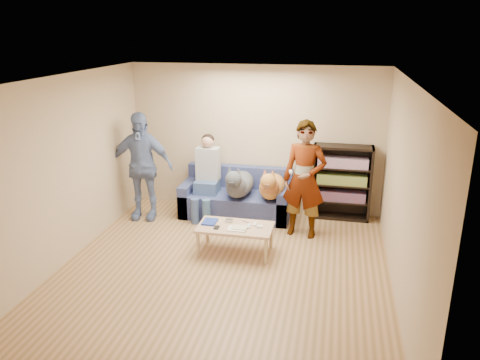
% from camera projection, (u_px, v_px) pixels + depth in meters
% --- Properties ---
extents(ground, '(5.00, 5.00, 0.00)m').
position_uv_depth(ground, '(222.00, 273.00, 6.40)').
color(ground, olive).
rests_on(ground, ground).
extents(ceiling, '(5.00, 5.00, 0.00)m').
position_uv_depth(ceiling, '(219.00, 80.00, 5.59)').
color(ceiling, white).
rests_on(ceiling, ground).
extents(wall_back, '(4.50, 0.00, 4.50)m').
position_uv_depth(wall_back, '(255.00, 139.00, 8.32)').
color(wall_back, tan).
rests_on(wall_back, ground).
extents(wall_front, '(4.50, 0.00, 4.50)m').
position_uv_depth(wall_front, '(143.00, 282.00, 3.67)').
color(wall_front, tan).
rests_on(wall_front, ground).
extents(wall_left, '(0.00, 5.00, 5.00)m').
position_uv_depth(wall_left, '(62.00, 172.00, 6.43)').
color(wall_left, tan).
rests_on(wall_left, ground).
extents(wall_right, '(0.00, 5.00, 5.00)m').
position_uv_depth(wall_right, '(404.00, 195.00, 5.55)').
color(wall_right, tan).
rests_on(wall_right, ground).
extents(blanket, '(0.40, 0.34, 0.14)m').
position_uv_depth(blanket, '(284.00, 194.00, 7.92)').
color(blanket, '#BBBABF').
rests_on(blanket, sofa).
extents(person_standing_right, '(0.74, 0.55, 1.87)m').
position_uv_depth(person_standing_right, '(304.00, 180.00, 7.29)').
color(person_standing_right, gray).
rests_on(person_standing_right, ground).
extents(person_standing_left, '(1.13, 0.55, 1.87)m').
position_uv_depth(person_standing_left, '(141.00, 166.00, 7.98)').
color(person_standing_left, '#7586BB').
rests_on(person_standing_left, ground).
extents(held_controller, '(0.07, 0.13, 0.03)m').
position_uv_depth(held_controller, '(291.00, 172.00, 7.09)').
color(held_controller, silver).
rests_on(held_controller, person_standing_right).
extents(notebook_blue, '(0.20, 0.26, 0.03)m').
position_uv_depth(notebook_blue, '(210.00, 222.00, 6.98)').
color(notebook_blue, '#1B3297').
rests_on(notebook_blue, coffee_table).
extents(papers, '(0.26, 0.20, 0.02)m').
position_uv_depth(papers, '(237.00, 229.00, 6.75)').
color(papers, white).
rests_on(papers, coffee_table).
extents(magazine, '(0.22, 0.17, 0.01)m').
position_uv_depth(magazine, '(239.00, 227.00, 6.76)').
color(magazine, beige).
rests_on(magazine, coffee_table).
extents(camera_silver, '(0.11, 0.06, 0.05)m').
position_uv_depth(camera_silver, '(229.00, 221.00, 6.98)').
color(camera_silver, '#AEAEB3').
rests_on(camera_silver, coffee_table).
extents(controller_a, '(0.04, 0.13, 0.03)m').
position_uv_depth(controller_a, '(255.00, 224.00, 6.89)').
color(controller_a, white).
rests_on(controller_a, coffee_table).
extents(controller_b, '(0.09, 0.06, 0.03)m').
position_uv_depth(controller_b, '(260.00, 227.00, 6.80)').
color(controller_b, white).
rests_on(controller_b, coffee_table).
extents(headphone_cup_a, '(0.07, 0.07, 0.02)m').
position_uv_depth(headphone_cup_a, '(248.00, 227.00, 6.80)').
color(headphone_cup_a, silver).
rests_on(headphone_cup_a, coffee_table).
extents(headphone_cup_b, '(0.07, 0.07, 0.02)m').
position_uv_depth(headphone_cup_b, '(249.00, 225.00, 6.87)').
color(headphone_cup_b, white).
rests_on(headphone_cup_b, coffee_table).
extents(pen_orange, '(0.13, 0.06, 0.01)m').
position_uv_depth(pen_orange, '(231.00, 230.00, 6.71)').
color(pen_orange, orange).
rests_on(pen_orange, coffee_table).
extents(pen_black, '(0.13, 0.08, 0.01)m').
position_uv_depth(pen_black, '(246.00, 222.00, 7.00)').
color(pen_black, black).
rests_on(pen_black, coffee_table).
extents(wallet, '(0.07, 0.12, 0.02)m').
position_uv_depth(wallet, '(217.00, 227.00, 6.79)').
color(wallet, black).
rests_on(wallet, coffee_table).
extents(sofa, '(1.90, 0.85, 0.82)m').
position_uv_depth(sofa, '(237.00, 199.00, 8.31)').
color(sofa, '#515B93').
rests_on(sofa, ground).
extents(person_seated, '(0.40, 0.73, 1.47)m').
position_uv_depth(person_seated, '(207.00, 173.00, 8.14)').
color(person_seated, '#3C5B84').
rests_on(person_seated, sofa).
extents(dog_gray, '(0.45, 1.27, 0.65)m').
position_uv_depth(dog_gray, '(239.00, 184.00, 7.96)').
color(dog_gray, '#50535B').
rests_on(dog_gray, sofa).
extents(dog_tan, '(0.43, 1.17, 0.62)m').
position_uv_depth(dog_tan, '(271.00, 186.00, 7.89)').
color(dog_tan, '#C18D3B').
rests_on(dog_tan, sofa).
extents(coffee_table, '(1.10, 0.60, 0.42)m').
position_uv_depth(coffee_table, '(235.00, 229.00, 6.87)').
color(coffee_table, tan).
rests_on(coffee_table, ground).
extents(bookshelf, '(1.00, 0.34, 1.30)m').
position_uv_depth(bookshelf, '(341.00, 181.00, 8.05)').
color(bookshelf, black).
rests_on(bookshelf, ground).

